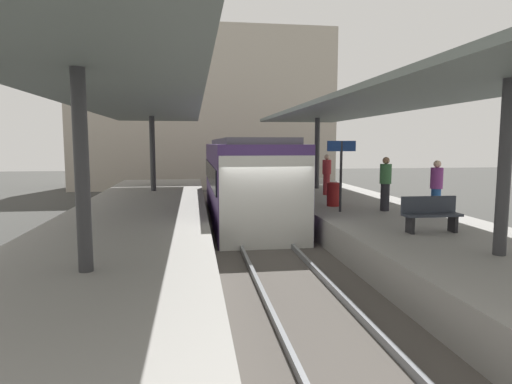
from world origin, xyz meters
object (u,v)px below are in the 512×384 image
Objects in this scene: platform_sign at (341,160)px; commuter_train at (245,180)px; platform_bench at (431,213)px; passenger_far_end at (385,183)px; passenger_mid_platform at (436,186)px; litter_bin at (333,194)px; passenger_near_bench at (327,174)px.

commuter_train is at bearing 123.41° from platform_sign.
platform_bench is at bearing -63.08° from commuter_train.
commuter_train reaches higher than passenger_far_end.
passenger_far_end is (4.01, -3.82, 0.16)m from commuter_train.
commuter_train is 6.34× the size of passenger_mid_platform.
platform_bench is 2.95m from passenger_mid_platform.
platform_sign reaches higher than litter_bin.
platform_sign is 2.76× the size of litter_bin.
platform_bench is 3.39m from passenger_far_end.
platform_sign is 2.93m from passenger_mid_platform.
passenger_far_end is at bearing 0.81° from platform_sign.
platform_sign is (-1.11, 3.33, 1.16)m from platform_bench.
passenger_mid_platform is (5.22, -4.71, 0.12)m from commuter_train.
commuter_train is 4.69m from platform_sign.
passenger_near_bench reaches higher than platform_bench.
passenger_far_end is at bearing -44.07° from litter_bin.
passenger_far_end reaches higher than passenger_mid_platform.
platform_sign is at bearing 108.39° from platform_bench.
commuter_train is 6.05× the size of passenger_far_end.
passenger_far_end reaches higher than litter_bin.
platform_sign reaches higher than passenger_mid_platform.
passenger_near_bench reaches higher than litter_bin.
commuter_train is at bearing 137.95° from passenger_mid_platform.
platform_bench is 4.69m from litter_bin.
passenger_far_end is (-1.21, 0.89, 0.04)m from passenger_mid_platform.
platform_bench is (3.64, -7.17, -0.26)m from commuter_train.
passenger_mid_platform is at bearing -42.05° from commuter_train.
platform_sign is at bearing -56.59° from commuter_train.
platform_sign is 1.30× the size of passenger_far_end.
passenger_near_bench is (0.95, 4.48, -0.75)m from platform_sign.
passenger_far_end is at bearing -43.62° from commuter_train.
platform_sign is 1.65m from passenger_far_end.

